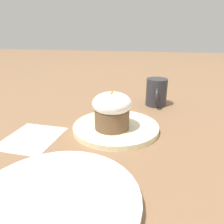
{
  "coord_description": "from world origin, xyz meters",
  "views": [
    {
      "loc": [
        0.51,
        0.08,
        0.25
      ],
      "look_at": [
        0.02,
        -0.01,
        0.06
      ],
      "focal_mm": 35.0,
      "sensor_mm": 36.0,
      "label": 1
    }
  ],
  "objects": [
    {
      "name": "ground_plane",
      "position": [
        0.0,
        0.0,
        0.0
      ],
      "size": [
        4.0,
        4.0,
        0.0
      ],
      "primitive_type": "plane",
      "color": "#846042"
    },
    {
      "name": "dessert_plate",
      "position": [
        0.0,
        0.0,
        0.01
      ],
      "size": [
        0.22,
        0.22,
        0.01
      ],
      "color": "beige",
      "rests_on": "ground_plane"
    },
    {
      "name": "carrot_cake",
      "position": [
        0.02,
        -0.01,
        0.06
      ],
      "size": [
        0.1,
        0.1,
        0.09
      ],
      "color": "brown",
      "rests_on": "dessert_plate"
    },
    {
      "name": "spoon",
      "position": [
        -0.0,
        -0.01,
        0.02
      ],
      "size": [
        0.13,
        0.05,
        0.01
      ],
      "color": "#B7B7BC",
      "rests_on": "dessert_plate"
    },
    {
      "name": "coffee_cup",
      "position": [
        -0.21,
        0.1,
        0.05
      ],
      "size": [
        0.1,
        0.07,
        0.09
      ],
      "color": "#2D2D33",
      "rests_on": "ground_plane"
    },
    {
      "name": "side_plate",
      "position": [
        0.27,
        -0.05,
        0.01
      ],
      "size": [
        0.26,
        0.26,
        0.02
      ],
      "color": "silver",
      "rests_on": "ground_plane"
    },
    {
      "name": "paper_napkin",
      "position": [
        0.08,
        -0.19,
        0.0
      ],
      "size": [
        0.15,
        0.13,
        0.0
      ],
      "color": "white",
      "rests_on": "ground_plane"
    }
  ]
}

